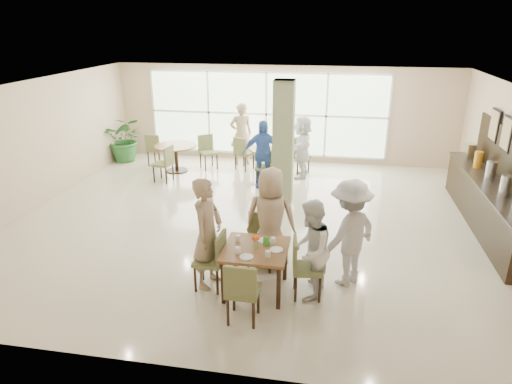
% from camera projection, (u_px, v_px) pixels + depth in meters
% --- Properties ---
extents(ground, '(10.00, 10.00, 0.00)m').
position_uv_depth(ground, '(257.00, 220.00, 9.71)').
color(ground, beige).
rests_on(ground, ground).
extents(room_shell, '(10.00, 10.00, 10.00)m').
position_uv_depth(room_shell, '(257.00, 142.00, 9.11)').
color(room_shell, white).
rests_on(room_shell, ground).
extents(window_bank, '(7.00, 0.04, 7.00)m').
position_uv_depth(window_bank, '(266.00, 114.00, 13.41)').
color(window_bank, silver).
rests_on(window_bank, ground).
extents(column, '(0.45, 0.45, 2.80)m').
position_uv_depth(column, '(283.00, 143.00, 10.26)').
color(column, '#6D7350').
rests_on(column, ground).
extents(main_table, '(0.98, 0.98, 0.75)m').
position_uv_depth(main_table, '(256.00, 253.00, 6.96)').
color(main_table, brown).
rests_on(main_table, ground).
extents(round_table_left, '(1.16, 1.16, 0.75)m').
position_uv_depth(round_table_left, '(176.00, 151.00, 12.67)').
color(round_table_left, brown).
rests_on(round_table_left, ground).
extents(round_table_right, '(1.12, 1.12, 0.75)m').
position_uv_depth(round_table_right, '(270.00, 155.00, 12.36)').
color(round_table_right, brown).
rests_on(round_table_right, ground).
extents(chairs_main_table, '(2.02, 1.94, 0.95)m').
position_uv_depth(chairs_main_table, '(255.00, 264.00, 7.01)').
color(chairs_main_table, brown).
rests_on(chairs_main_table, ground).
extents(chairs_table_left, '(2.16, 1.86, 0.95)m').
position_uv_depth(chairs_table_left, '(176.00, 155.00, 12.70)').
color(chairs_table_left, brown).
rests_on(chairs_table_left, ground).
extents(chairs_table_right, '(2.19, 1.78, 0.95)m').
position_uv_depth(chairs_table_right, '(269.00, 158.00, 12.37)').
color(chairs_table_right, brown).
rests_on(chairs_table_right, ground).
extents(tabletop_clutter, '(0.77, 0.78, 0.21)m').
position_uv_depth(tabletop_clutter, '(258.00, 245.00, 6.89)').
color(tabletop_clutter, white).
rests_on(tabletop_clutter, main_table).
extents(buffet_counter, '(0.64, 4.70, 1.95)m').
position_uv_depth(buffet_counter, '(489.00, 202.00, 9.22)').
color(buffet_counter, black).
rests_on(buffet_counter, ground).
extents(framed_art_a, '(0.05, 0.55, 0.70)m').
position_uv_depth(framed_art_a, '(507.00, 134.00, 9.17)').
color(framed_art_a, black).
rests_on(framed_art_a, ground).
extents(framed_art_b, '(0.05, 0.55, 0.70)m').
position_uv_depth(framed_art_b, '(495.00, 125.00, 9.91)').
color(framed_art_b, black).
rests_on(framed_art_b, ground).
extents(potted_plant, '(1.45, 1.45, 1.35)m').
position_uv_depth(potted_plant, '(125.00, 139.00, 13.58)').
color(potted_plant, '#28642A').
rests_on(potted_plant, ground).
extents(teen_left, '(0.55, 0.73, 1.79)m').
position_uv_depth(teen_left, '(208.00, 233.00, 7.07)').
color(teen_left, tan).
rests_on(teen_left, ground).
extents(teen_far, '(0.87, 0.48, 1.77)m').
position_uv_depth(teen_far, '(271.00, 219.00, 7.59)').
color(teen_far, tan).
rests_on(teen_far, ground).
extents(teen_right, '(0.69, 0.83, 1.57)m').
position_uv_depth(teen_right, '(310.00, 250.00, 6.79)').
color(teen_right, white).
rests_on(teen_right, ground).
extents(teen_standing, '(1.24, 1.28, 1.75)m').
position_uv_depth(teen_standing, '(349.00, 233.00, 7.12)').
color(teen_standing, '#B3B3B5').
rests_on(teen_standing, ground).
extents(adult_a, '(1.05, 0.67, 1.71)m').
position_uv_depth(adult_a, '(262.00, 154.00, 11.40)').
color(adult_a, '#3D65B9').
rests_on(adult_a, ground).
extents(adult_b, '(0.73, 1.56, 1.66)m').
position_uv_depth(adult_b, '(302.00, 147.00, 12.15)').
color(adult_b, white).
rests_on(adult_b, ground).
extents(adult_standing, '(0.78, 0.66, 1.82)m').
position_uv_depth(adult_standing, '(241.00, 134.00, 13.16)').
color(adult_standing, tan).
rests_on(adult_standing, ground).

